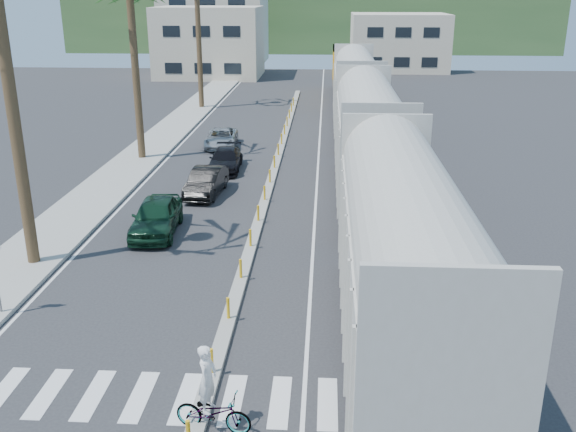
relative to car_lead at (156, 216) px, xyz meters
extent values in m
plane|color=#28282B|center=(4.20, -9.57, -0.76)|extent=(140.00, 140.00, 0.00)
cube|color=gray|center=(-4.30, 15.43, -0.69)|extent=(3.00, 90.00, 0.15)
cube|color=black|center=(8.48, 18.43, -0.73)|extent=(0.12, 100.00, 0.06)
cube|color=black|center=(9.92, 18.43, -0.73)|extent=(0.12, 100.00, 0.06)
cube|color=gray|center=(4.20, 10.43, -0.69)|extent=(0.45, 60.00, 0.15)
cylinder|color=gold|center=(4.20, -10.57, -0.26)|extent=(0.10, 0.10, 0.70)
cylinder|color=gold|center=(4.20, -7.57, -0.26)|extent=(0.10, 0.10, 0.70)
cylinder|color=gold|center=(4.20, -4.57, -0.26)|extent=(0.10, 0.10, 0.70)
cylinder|color=gold|center=(4.20, -1.57, -0.26)|extent=(0.10, 0.10, 0.70)
cylinder|color=gold|center=(4.20, 1.43, -0.26)|extent=(0.10, 0.10, 0.70)
cylinder|color=gold|center=(4.20, 4.43, -0.26)|extent=(0.10, 0.10, 0.70)
cylinder|color=gold|center=(4.20, 7.43, -0.26)|extent=(0.10, 0.10, 0.70)
cylinder|color=gold|center=(4.20, 10.43, -0.26)|extent=(0.10, 0.10, 0.70)
cylinder|color=gold|center=(4.20, 13.43, -0.26)|extent=(0.10, 0.10, 0.70)
cylinder|color=gold|center=(4.20, 16.43, -0.26)|extent=(0.10, 0.10, 0.70)
cylinder|color=gold|center=(4.20, 19.43, -0.26)|extent=(0.10, 0.10, 0.70)
cylinder|color=gold|center=(4.20, 22.43, -0.26)|extent=(0.10, 0.10, 0.70)
cylinder|color=gold|center=(4.20, 25.43, -0.26)|extent=(0.10, 0.10, 0.70)
cylinder|color=gold|center=(4.20, 28.43, -0.26)|extent=(0.10, 0.10, 0.70)
cylinder|color=gold|center=(4.20, 31.43, -0.26)|extent=(0.10, 0.10, 0.70)
cube|color=silver|center=(4.20, -11.57, -0.76)|extent=(14.00, 2.20, 0.01)
cube|color=silver|center=(-2.60, 15.43, -0.76)|extent=(0.12, 90.00, 0.01)
cube|color=silver|center=(6.70, 15.43, -0.76)|extent=(0.12, 90.00, 0.01)
cube|color=#ABA89C|center=(9.20, -9.77, 1.94)|extent=(3.00, 12.88, 3.40)
cylinder|color=#ABA89C|center=(9.20, -9.77, 3.64)|extent=(2.90, 12.58, 2.90)
cube|color=black|center=(9.20, -9.77, -0.26)|extent=(2.60, 12.88, 1.00)
cube|color=#ABA89C|center=(9.20, 5.23, 1.94)|extent=(3.00, 12.88, 3.40)
cylinder|color=#ABA89C|center=(9.20, 5.23, 3.64)|extent=(2.90, 12.58, 2.90)
cube|color=black|center=(9.20, 5.23, -0.26)|extent=(2.60, 12.88, 1.00)
cube|color=#ABA89C|center=(9.20, 20.23, 1.94)|extent=(3.00, 12.88, 3.40)
cylinder|color=#ABA89C|center=(9.20, 20.23, 3.64)|extent=(2.90, 12.58, 2.90)
cube|color=black|center=(9.20, 20.23, -0.26)|extent=(2.60, 12.88, 1.00)
cube|color=#4C4C4F|center=(9.20, 36.23, 0.29)|extent=(3.00, 17.00, 0.50)
cube|color=orange|center=(9.20, 35.23, 1.84)|extent=(2.70, 12.24, 2.60)
cube|color=orange|center=(9.20, 42.01, 2.14)|extent=(3.00, 3.74, 3.20)
cube|color=black|center=(9.20, 36.23, -0.31)|extent=(2.60, 13.60, 0.90)
cylinder|color=brown|center=(-3.80, -3.57, 4.74)|extent=(0.44, 0.44, 11.00)
cylinder|color=brown|center=(-4.10, 12.43, 4.24)|extent=(0.44, 0.44, 10.00)
cylinder|color=brown|center=(-3.80, 30.43, 5.24)|extent=(0.44, 0.44, 12.00)
cube|color=#C4B59C|center=(-6.80, 52.43, 3.24)|extent=(12.00, 10.00, 8.00)
cube|color=#C4B59C|center=(-8.80, 68.43, 4.24)|extent=(14.00, 12.00, 10.00)
cube|color=#C4B59C|center=(16.20, 60.43, 2.74)|extent=(12.00, 10.00, 7.00)
cube|color=#385628|center=(4.20, 90.43, 5.24)|extent=(80.00, 20.00, 12.00)
imported|color=#10321F|center=(0.00, 0.00, 0.00)|extent=(2.34, 4.69, 1.52)
imported|color=black|center=(1.14, 5.51, -0.09)|extent=(2.09, 4.34, 1.35)
imported|color=black|center=(1.39, 10.24, -0.14)|extent=(2.02, 4.38, 1.24)
imported|color=#A6A8AB|center=(0.24, 16.00, -0.17)|extent=(2.48, 4.51, 1.19)
imported|color=#9EA0A5|center=(4.62, -12.75, -0.28)|extent=(1.31, 2.08, 0.97)
imported|color=white|center=(4.52, -12.75, 0.63)|extent=(0.76, 0.63, 1.69)
camera|label=1|loc=(7.11, -25.23, 9.06)|focal=40.00mm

